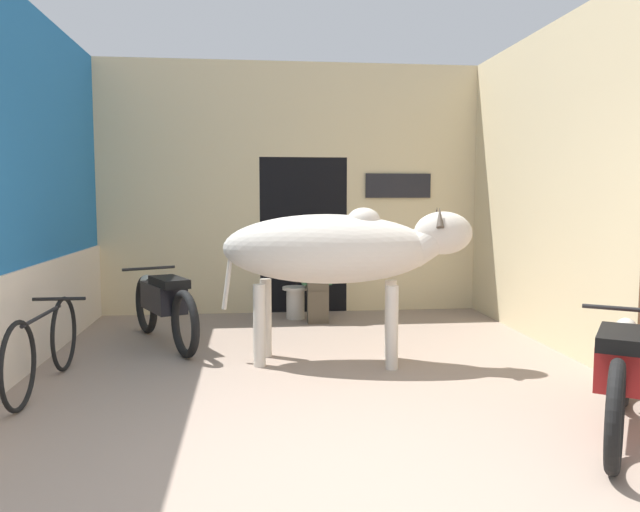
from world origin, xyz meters
TOP-DOWN VIEW (x-y plane):
  - ground_plane at (0.00, 0.00)m, footprint 30.00×30.00m
  - wall_left_shopfront at (-2.58, 2.57)m, footprint 0.25×5.17m
  - wall_back_with_doorway at (0.06, 5.43)m, footprint 4.99×0.93m
  - wall_right_with_door at (2.58, 2.53)m, footprint 0.22×5.17m
  - cow at (0.25, 2.56)m, footprint 2.33×1.01m
  - motorcycle_near at (1.81, 0.61)m, footprint 1.15×1.62m
  - motorcycle_far at (-1.45, 3.48)m, footprint 0.93×1.78m
  - bicycle at (-2.19, 2.05)m, footprint 0.44×1.72m
  - shopkeeper_seated at (0.27, 4.52)m, footprint 0.36×0.33m
  - plastic_stool at (0.01, 4.71)m, footprint 0.33×0.33m

SIDE VIEW (x-z plane):
  - ground_plane at x=0.00m, z-range 0.00..0.00m
  - plastic_stool at x=0.01m, z-range 0.02..0.42m
  - bicycle at x=-2.19m, z-range 0.00..0.68m
  - motorcycle_near at x=1.81m, z-range 0.05..0.81m
  - motorcycle_far at x=-1.45m, z-range 0.05..0.82m
  - shopkeeper_seated at x=0.27m, z-range 0.03..1.20m
  - cow at x=0.25m, z-range 0.32..1.78m
  - wall_back_with_doorway at x=0.06m, z-range -0.22..3.06m
  - wall_left_shopfront at x=-2.58m, z-range -0.05..3.23m
  - wall_right_with_door at x=2.58m, z-range -0.02..3.26m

